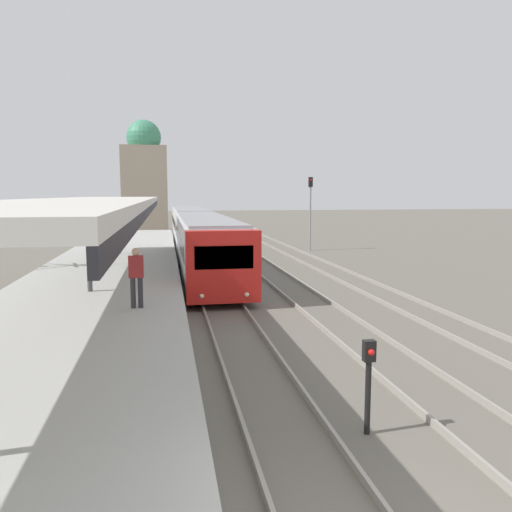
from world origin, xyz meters
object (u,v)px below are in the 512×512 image
object	(u,v)px
person_on_platform	(136,274)
signal_mast_far	(310,205)
train_near	(196,231)
signal_post_near	(369,376)

from	to	relation	value
person_on_platform	signal_mast_far	world-z (taller)	signal_mast_far
train_near	signal_post_near	xyz separation A→B (m)	(1.35, -25.60, -0.60)
person_on_platform	train_near	distance (m)	19.54
train_near	signal_mast_far	xyz separation A→B (m)	(8.31, 1.55, 1.67)
person_on_platform	signal_post_near	size ratio (longest dim) A/B	1.01
person_on_platform	signal_mast_far	size ratio (longest dim) A/B	0.32
train_near	signal_post_near	distance (m)	25.64
signal_post_near	person_on_platform	bearing A→B (deg)	123.41
train_near	signal_mast_far	distance (m)	8.62
signal_post_near	signal_mast_far	distance (m)	28.12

